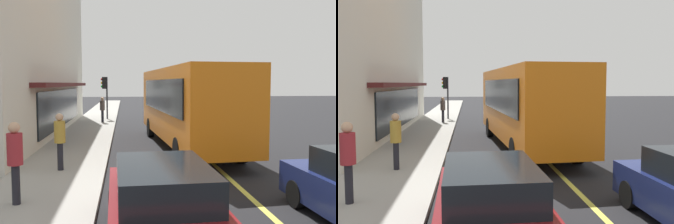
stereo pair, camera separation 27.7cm
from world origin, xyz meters
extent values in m
plane|color=black|center=(0.00, 0.00, 0.00)|extent=(120.00, 120.00, 0.00)
cube|color=#9E9B93|center=(0.00, 5.19, 0.07)|extent=(80.00, 2.90, 0.15)
cube|color=#D8D14C|center=(0.00, 0.00, 0.00)|extent=(36.00, 0.16, 0.01)
cube|color=#4C1919|center=(2.85, 6.39, 2.80)|extent=(14.34, 0.70, 0.20)
cube|color=black|center=(2.85, 6.61, 1.50)|extent=(12.29, 0.08, 2.00)
cube|color=orange|center=(-2.47, 0.36, 2.00)|extent=(11.15, 3.25, 3.00)
cube|color=black|center=(2.97, 0.74, 2.36)|extent=(0.26, 2.10, 1.80)
cube|color=black|center=(-2.85, 1.61, 2.36)|extent=(8.78, 0.67, 1.32)
cube|color=black|center=(-2.68, -0.92, 2.36)|extent=(8.78, 0.67, 1.32)
cube|color=#0CF259|center=(3.04, 0.75, 3.25)|extent=(0.21, 1.90, 0.36)
cube|color=#2D2D33|center=(3.07, 0.75, 0.75)|extent=(0.33, 2.41, 0.40)
cylinder|color=black|center=(0.97, 1.73, 0.50)|extent=(1.02, 0.37, 1.00)
cylinder|color=black|center=(1.12, -0.52, 0.50)|extent=(1.02, 0.37, 1.00)
cylinder|color=black|center=(-6.06, 1.25, 0.50)|extent=(1.02, 0.37, 1.00)
cylinder|color=black|center=(-5.90, -1.01, 0.50)|extent=(1.02, 0.37, 1.00)
cylinder|color=#2D2D33|center=(9.75, 4.43, 1.75)|extent=(0.12, 0.12, 3.20)
cube|color=black|center=(9.75, 4.63, 2.90)|extent=(0.30, 0.30, 0.90)
sphere|color=red|center=(9.75, 4.80, 3.17)|extent=(0.18, 0.18, 0.18)
sphere|color=orange|center=(9.75, 4.80, 2.90)|extent=(0.18, 0.18, 0.18)
sphere|color=green|center=(9.75, 4.80, 2.63)|extent=(0.18, 0.18, 0.18)
cylinder|color=black|center=(-10.61, -0.80, 0.32)|extent=(0.65, 0.24, 0.64)
cube|color=maroon|center=(-12.34, 2.51, 0.60)|extent=(4.35, 1.92, 0.75)
cube|color=black|center=(-12.49, 2.50, 1.25)|extent=(2.45, 1.58, 0.55)
cylinder|color=black|center=(-10.94, 3.36, 0.32)|extent=(0.65, 0.24, 0.64)
cylinder|color=black|center=(-10.90, 1.73, 0.32)|extent=(0.65, 0.24, 0.64)
cylinder|color=black|center=(-10.06, 5.56, 0.60)|extent=(0.18, 0.18, 0.90)
cylinder|color=maroon|center=(-10.06, 5.56, 1.41)|extent=(0.34, 0.34, 0.71)
sphere|color=tan|center=(-10.06, 5.56, 1.89)|extent=(0.25, 0.25, 0.25)
cylinder|color=black|center=(-6.83, 5.14, 0.58)|extent=(0.18, 0.18, 0.86)
cylinder|color=#B28C33|center=(-6.83, 5.14, 1.35)|extent=(0.34, 0.34, 0.68)
sphere|color=tan|center=(-6.83, 5.14, 1.82)|extent=(0.24, 0.24, 0.24)
cylinder|color=black|center=(7.12, 4.64, 0.58)|extent=(0.18, 0.18, 0.85)
cylinder|color=#594C47|center=(7.12, 4.64, 1.34)|extent=(0.34, 0.34, 0.67)
sphere|color=tan|center=(7.12, 4.64, 1.80)|extent=(0.24, 0.24, 0.24)
camera|label=1|loc=(-18.42, 3.13, 2.87)|focal=38.95mm
camera|label=2|loc=(-18.45, 2.86, 2.87)|focal=38.95mm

